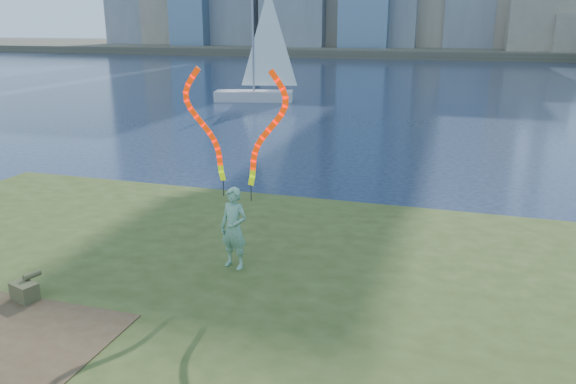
% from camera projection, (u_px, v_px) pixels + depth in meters
% --- Properties ---
extents(ground, '(320.00, 320.00, 0.00)m').
position_uv_depth(ground, '(223.00, 315.00, 10.25)').
color(ground, '#17233B').
rests_on(ground, ground).
extents(grassy_knoll, '(20.00, 18.00, 0.80)m').
position_uv_depth(grassy_knoll, '(158.00, 371.00, 8.06)').
color(grassy_knoll, '#374619').
rests_on(grassy_knoll, ground).
extents(far_shore, '(320.00, 40.00, 1.20)m').
position_uv_depth(far_shore, '(442.00, 50.00, 96.98)').
color(far_shore, '#464233').
rests_on(far_shore, ground).
extents(woman_with_ribbons, '(1.96, 0.58, 3.92)m').
position_uv_depth(woman_with_ribbons, '(234.00, 192.00, 9.99)').
color(woman_with_ribbons, '#1F7248').
rests_on(woman_with_ribbons, grassy_knoll).
extents(canvas_bag, '(0.49, 0.55, 0.41)m').
position_uv_depth(canvas_bag, '(25.00, 291.00, 9.09)').
color(canvas_bag, brown).
rests_on(canvas_bag, grassy_knoll).
extents(sailboat, '(5.62, 2.88, 8.46)m').
position_uv_depth(sailboat, '(258.00, 79.00, 37.77)').
color(sailboat, beige).
rests_on(sailboat, ground).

